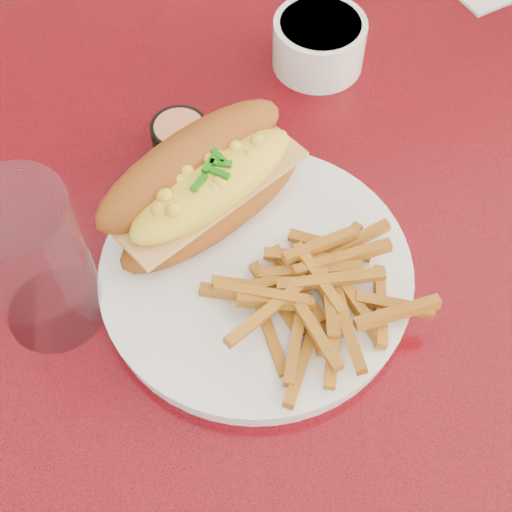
{
  "coord_description": "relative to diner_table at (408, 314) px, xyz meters",
  "views": [
    {
      "loc": [
        -0.21,
        -0.35,
        1.32
      ],
      "look_at": [
        -0.17,
        -0.03,
        0.81
      ],
      "focal_mm": 50.0,
      "sensor_mm": 36.0,
      "label": 1
    }
  ],
  "objects": [
    {
      "name": "ground",
      "position": [
        0.0,
        0.0,
        -0.61
      ],
      "size": [
        8.0,
        8.0,
        0.0
      ],
      "primitive_type": "plane",
      "color": "silver",
      "rests_on": "ground"
    },
    {
      "name": "diner_table",
      "position": [
        0.0,
        0.0,
        0.0
      ],
      "size": [
        1.23,
        0.83,
        0.77
      ],
      "color": "red",
      "rests_on": "ground"
    },
    {
      "name": "booth_bench_far",
      "position": [
        0.0,
        0.81,
        -0.32
      ],
      "size": [
        1.2,
        0.51,
        0.9
      ],
      "color": "#9A0A0F",
      "rests_on": "ground"
    },
    {
      "name": "dinner_plate",
      "position": [
        -0.17,
        -0.03,
        0.17
      ],
      "size": [
        0.34,
        0.34,
        0.02
      ],
      "rotation": [
        0.0,
        0.0,
        -0.27
      ],
      "color": "white",
      "rests_on": "diner_table"
    },
    {
      "name": "mac_hoagie",
      "position": [
        -0.21,
        0.04,
        0.22
      ],
      "size": [
        0.22,
        0.2,
        0.09
      ],
      "rotation": [
        0.0,
        0.0,
        0.61
      ],
      "color": "#9C5019",
      "rests_on": "dinner_plate"
    },
    {
      "name": "fries_pile",
      "position": [
        -0.12,
        -0.07,
        0.2
      ],
      "size": [
        0.16,
        0.15,
        0.04
      ],
      "primitive_type": null,
      "rotation": [
        0.0,
        0.0,
        0.42
      ],
      "color": "orange",
      "rests_on": "dinner_plate"
    },
    {
      "name": "fork",
      "position": [
        -0.12,
        -0.04,
        0.18
      ],
      "size": [
        0.08,
        0.15,
        0.0
      ],
      "rotation": [
        0.0,
        0.0,
        2.02
      ],
      "color": "silver",
      "rests_on": "dinner_plate"
    },
    {
      "name": "gravy_ramekin",
      "position": [
        -0.07,
        0.24,
        0.19
      ],
      "size": [
        0.12,
        0.12,
        0.05
      ],
      "rotation": [
        0.0,
        0.0,
        0.31
      ],
      "color": "white",
      "rests_on": "diner_table"
    },
    {
      "name": "sauce_cup_left",
      "position": [
        -0.23,
        0.14,
        0.18
      ],
      "size": [
        0.07,
        0.07,
        0.03
      ],
      "rotation": [
        0.0,
        0.0,
        0.17
      ],
      "color": "black",
      "rests_on": "diner_table"
    },
    {
      "name": "water_tumbler",
      "position": [
        -0.35,
        -0.04,
        0.24
      ],
      "size": [
        0.11,
        0.11,
        0.15
      ],
      "primitive_type": "cylinder",
      "rotation": [
        0.0,
        0.0,
        0.41
      ],
      "color": "#C3E2FB",
      "rests_on": "diner_table"
    }
  ]
}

